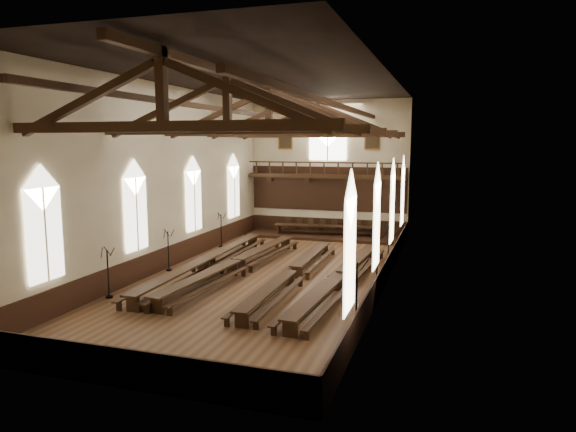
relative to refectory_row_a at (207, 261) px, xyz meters
The scene contains 21 objects.
ground 3.57m from the refectory_row_a, ahead, with size 26.00×26.00×0.00m, color brown.
room_walls 6.86m from the refectory_row_a, ahead, with size 26.00×26.00×26.00m.
wainscot_band 3.52m from the refectory_row_a, ahead, with size 12.00×26.00×1.20m.
side_windows 4.73m from the refectory_row_a, ahead, with size 11.85×19.80×4.50m.
end_window 15.08m from the refectory_row_a, 74.95° to the left, with size 2.80×0.12×3.80m.
minstrels_gallery 13.72m from the refectory_row_a, 74.68° to the left, with size 11.80×1.24×3.70m.
portraits 15.03m from the refectory_row_a, 74.95° to the left, with size 7.75×0.09×1.45m.
roof_trusses 8.41m from the refectory_row_a, ahead, with size 11.70×25.70×2.80m.
refectory_row_a is the anchor object (origin of this frame).
refectory_row_b 1.71m from the refectory_row_a, ahead, with size 2.08×14.69×0.77m.
refectory_row_c 5.08m from the refectory_row_a, ahead, with size 1.48×14.02×0.71m.
refectory_row_d 7.59m from the refectory_row_a, ahead, with size 1.92×14.40×0.74m.
dais 12.18m from the refectory_row_a, 72.02° to the left, with size 11.40×3.07×0.20m, color black.
high_table 12.17m from the refectory_row_a, 72.02° to the left, with size 7.58×1.58×0.71m.
high_chairs 12.88m from the refectory_row_a, 73.04° to the left, with size 6.81×0.51×1.04m.
candelabrum_left_near 6.01m from the refectory_row_a, 109.78° to the right, with size 0.65×0.71×2.32m.
candelabrum_left_mid 2.10m from the refectory_row_a, 165.62° to the right, with size 0.68×0.67×2.29m.
candelabrum_left_far 6.50m from the refectory_row_a, 108.23° to the left, with size 0.68×0.70×2.32m.
candelabrum_right_near 10.55m from the refectory_row_a, 30.76° to the right, with size 0.72×0.75×2.50m.
candelabrum_right_mid 9.07m from the refectory_row_a, ahead, with size 0.78×0.78×2.65m.
candelabrum_right_far 10.39m from the refectory_row_a, 29.25° to the left, with size 0.68×0.67×2.29m.
Camera 1 is at (8.81, -24.58, 6.90)m, focal length 32.00 mm.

